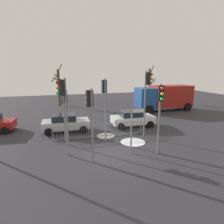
% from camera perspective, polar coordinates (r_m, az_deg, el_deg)
% --- Properties ---
extents(ground_plane, '(60.00, 60.00, 0.00)m').
position_cam_1_polar(ground_plane, '(12.56, -0.58, -11.82)').
color(ground_plane, '#2D2D33').
extents(traffic_light_rear_left, '(0.56, 0.35, 4.67)m').
position_cam_1_polar(traffic_light_rear_left, '(11.59, -13.91, 3.42)').
color(traffic_light_rear_left, slate).
rests_on(traffic_light_rear_left, ground).
extents(traffic_light_rear_right, '(0.56, 0.37, 5.01)m').
position_cam_1_polar(traffic_light_rear_right, '(14.62, 10.13, 6.33)').
color(traffic_light_rear_right, slate).
rests_on(traffic_light_rear_right, ground).
extents(traffic_light_mid_right, '(0.37, 0.55, 4.33)m').
position_cam_1_polar(traffic_light_mid_right, '(11.76, 13.87, 2.33)').
color(traffic_light_mid_right, slate).
rests_on(traffic_light_mid_right, ground).
extents(traffic_light_mid_left, '(0.35, 0.56, 4.51)m').
position_cam_1_polar(traffic_light_mid_left, '(13.81, -2.21, 4.69)').
color(traffic_light_mid_left, slate).
rests_on(traffic_light_mid_left, ground).
extents(traffic_light_foreground_left, '(0.39, 0.54, 4.16)m').
position_cam_1_polar(traffic_light_foreground_left, '(10.65, -6.31, 0.92)').
color(traffic_light_foreground_left, slate).
rests_on(traffic_light_foreground_left, ground).
extents(traffic_light_foreground_right, '(0.40, 0.53, 3.86)m').
position_cam_1_polar(traffic_light_foreground_right, '(13.61, -13.52, 2.23)').
color(traffic_light_foreground_right, slate).
rests_on(traffic_light_foreground_right, ground).
extents(direction_sign_post, '(0.79, 0.16, 3.05)m').
position_cam_1_polar(direction_sign_post, '(12.05, 5.92, -4.29)').
color(direction_sign_post, slate).
rests_on(direction_sign_post, ground).
extents(pedestrian_guard_railing, '(6.93, 0.24, 1.07)m').
position_cam_1_polar(pedestrian_guard_railing, '(15.12, -3.70, -5.35)').
color(pedestrian_guard_railing, slate).
rests_on(pedestrian_guard_railing, ground).
extents(car_white_far, '(3.85, 2.03, 1.47)m').
position_cam_1_polar(car_white_far, '(17.96, 5.88, -1.81)').
color(car_white_far, silver).
rests_on(car_white_far, ground).
extents(car_silver_mid, '(3.87, 2.06, 1.47)m').
position_cam_1_polar(car_silver_mid, '(16.84, -13.29, -3.05)').
color(car_silver_mid, '#B2B5BA').
rests_on(car_silver_mid, ground).
extents(delivery_truck, '(7.05, 2.70, 3.10)m').
position_cam_1_polar(delivery_truck, '(25.61, 14.89, 4.31)').
color(delivery_truck, maroon).
rests_on(delivery_truck, ground).
extents(bare_tree_left, '(1.73, 1.70, 5.68)m').
position_cam_1_polar(bare_tree_left, '(32.24, 10.82, 8.04)').
color(bare_tree_left, '#473828').
rests_on(bare_tree_left, ground).
extents(bare_tree_centre, '(2.02, 2.06, 5.84)m').
position_cam_1_polar(bare_tree_centre, '(28.98, -15.13, 7.26)').
color(bare_tree_centre, '#473828').
rests_on(bare_tree_centre, ground).
extents(snow_patch_kerb, '(1.75, 1.75, 0.01)m').
position_cam_1_polar(snow_patch_kerb, '(14.40, 6.05, -8.62)').
color(snow_patch_kerb, white).
rests_on(snow_patch_kerb, ground).
extents(snow_patch_island, '(1.39, 1.39, 0.01)m').
position_cam_1_polar(snow_patch_island, '(15.59, -1.81, -6.89)').
color(snow_patch_island, white).
rests_on(snow_patch_island, ground).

